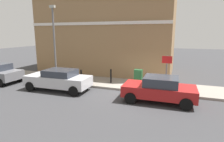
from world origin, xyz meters
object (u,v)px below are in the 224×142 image
(car_red, at_px, (159,89))
(car_silver, at_px, (59,79))
(utility_cabinet, at_px, (138,78))
(street_sign, at_px, (167,68))
(bollard_near_cabinet, at_px, (111,75))
(bollard_far_kerb, at_px, (81,76))
(lamppost, at_px, (54,39))

(car_red, distance_m, car_silver, 6.58)
(utility_cabinet, distance_m, street_sign, 2.33)
(car_red, relative_size, car_silver, 0.90)
(bollard_near_cabinet, height_order, bollard_far_kerb, same)
(bollard_far_kerb, bearing_deg, bollard_near_cabinet, -63.07)
(bollard_far_kerb, distance_m, street_sign, 6.01)
(car_silver, distance_m, bollard_near_cabinet, 3.76)
(car_red, distance_m, utility_cabinet, 2.86)
(bollard_far_kerb, xyz_separation_m, street_sign, (-0.00, -5.94, 0.96))
(car_silver, xyz_separation_m, street_sign, (1.50, -6.82, 0.92))
(utility_cabinet, height_order, street_sign, street_sign)
(car_red, xyz_separation_m, bollard_near_cabinet, (2.42, 3.75, -0.03))
(utility_cabinet, bearing_deg, bollard_far_kerb, 102.42)
(bollard_near_cabinet, relative_size, street_sign, 0.45)
(utility_cabinet, xyz_separation_m, lamppost, (-0.13, 6.74, 2.62))
(car_silver, distance_m, street_sign, 7.05)
(car_red, height_order, street_sign, street_sign)
(car_red, distance_m, lamppost, 9.06)
(bollard_near_cabinet, bearing_deg, bollard_far_kerb, 116.93)
(car_silver, height_order, bollard_far_kerb, car_silver)
(car_red, xyz_separation_m, bollard_far_kerb, (1.44, 5.69, -0.03))
(bollard_near_cabinet, bearing_deg, car_silver, 131.32)
(car_red, xyz_separation_m, car_silver, (-0.06, 6.58, 0.01))
(bollard_near_cabinet, xyz_separation_m, bollard_far_kerb, (-0.98, 1.94, 0.00))
(utility_cabinet, relative_size, lamppost, 0.20)
(utility_cabinet, bearing_deg, street_sign, -114.74)
(utility_cabinet, relative_size, bollard_near_cabinet, 1.11)
(car_red, distance_m, bollard_near_cabinet, 4.47)
(lamppost, bearing_deg, bollard_far_kerb, -105.47)
(utility_cabinet, bearing_deg, car_red, -144.16)
(car_silver, bearing_deg, street_sign, -169.02)
(car_silver, relative_size, street_sign, 1.91)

